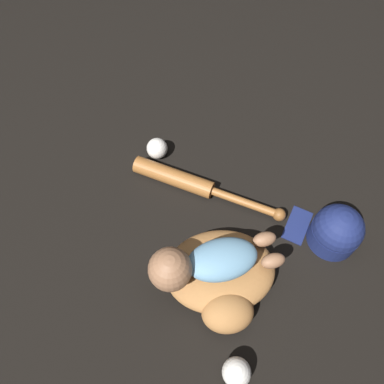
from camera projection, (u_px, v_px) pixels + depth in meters
name	position (u px, v px, depth m)	size (l,w,h in m)	color
ground_plane	(196.00, 273.00, 1.08)	(6.00, 6.00, 0.00)	black
baseball_glove	(221.00, 277.00, 1.03)	(0.37, 0.35, 0.09)	#A8703D
baby_figure	(203.00, 263.00, 0.96)	(0.36, 0.16, 0.11)	#6693B2
baseball_bat	(189.00, 183.00, 1.22)	(0.37, 0.41, 0.06)	#9E602D
baseball	(157.00, 148.00, 1.28)	(0.07, 0.07, 0.07)	white
baseball_spare	(237.00, 372.00, 0.91)	(0.07, 0.07, 0.07)	white
baseball_cap	(336.00, 231.00, 1.09)	(0.21, 0.22, 0.15)	navy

